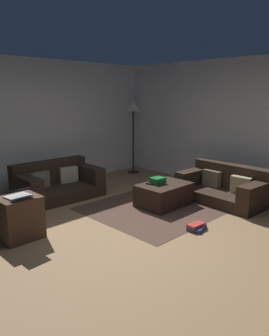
{
  "coord_description": "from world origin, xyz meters",
  "views": [
    {
      "loc": [
        -2.93,
        -3.01,
        1.9
      ],
      "look_at": [
        0.63,
        0.61,
        0.75
      ],
      "focal_mm": 34.86,
      "sensor_mm": 36.0,
      "label": 1
    }
  ],
  "objects": [
    {
      "name": "laptop",
      "position": [
        -1.15,
        0.93,
        0.63
      ],
      "size": [
        0.34,
        0.39,
        0.16
      ],
      "color": "silver",
      "rests_on": "side_table"
    },
    {
      "name": "ottoman",
      "position": [
        1.25,
        0.51,
        0.19
      ],
      "size": [
        0.91,
        0.63,
        0.38
      ],
      "primitive_type": "cube",
      "color": "#332319",
      "rests_on": "ground_plane"
    },
    {
      "name": "couch_left",
      "position": [
        0.17,
        2.24,
        0.26
      ],
      "size": [
        1.54,
        0.98,
        0.66
      ],
      "rotation": [
        0.0,
        0.0,
        3.11
      ],
      "color": "#332319",
      "rests_on": "ground_plane"
    },
    {
      "name": "book_stack",
      "position": [
        0.77,
        -0.52,
        0.04
      ],
      "size": [
        0.32,
        0.27,
        0.1
      ],
      "color": "#2D5193",
      "rests_on": "ground_plane"
    },
    {
      "name": "ground_plane",
      "position": [
        0.0,
        0.0,
        0.0
      ],
      "size": [
        6.4,
        6.4,
        0.0
      ],
      "primitive_type": "plane",
      "color": "#93704C"
    },
    {
      "name": "rear_partition",
      "position": [
        0.0,
        3.14,
        1.3
      ],
      "size": [
        6.4,
        0.12,
        2.6
      ],
      "primitive_type": "cube",
      "color": "silver",
      "rests_on": "ground_plane"
    },
    {
      "name": "corner_lamp",
      "position": [
        2.58,
        2.64,
        1.5
      ],
      "size": [
        0.36,
        0.36,
        1.75
      ],
      "color": "black",
      "rests_on": "ground_plane"
    },
    {
      "name": "area_rug",
      "position": [
        1.25,
        0.51,
        0.0
      ],
      "size": [
        2.6,
        2.0,
        0.01
      ],
      "primitive_type": "cube",
      "color": "#50372C",
      "rests_on": "ground_plane"
    },
    {
      "name": "couch_right",
      "position": [
        2.24,
        -0.1,
        0.25
      ],
      "size": [
        0.94,
        1.6,
        0.65
      ],
      "rotation": [
        0.0,
        0.0,
        1.51
      ],
      "color": "#332319",
      "rests_on": "ground_plane"
    },
    {
      "name": "side_table",
      "position": [
        -1.15,
        0.98,
        0.29
      ],
      "size": [
        0.52,
        0.44,
        0.58
      ],
      "primitive_type": "cube",
      "color": "#4C3323",
      "rests_on": "ground_plane"
    },
    {
      "name": "tv_remote",
      "position": [
        1.05,
        0.64,
        0.39
      ],
      "size": [
        0.09,
        0.17,
        0.02
      ],
      "primitive_type": "cube",
      "rotation": [
        0.0,
        0.0,
        0.23
      ],
      "color": "black",
      "rests_on": "ottoman"
    },
    {
      "name": "gift_box",
      "position": [
        1.18,
        0.6,
        0.44
      ],
      "size": [
        0.25,
        0.22,
        0.11
      ],
      "primitive_type": "cube",
      "rotation": [
        0.0,
        0.0,
        -0.11
      ],
      "color": "#19662D",
      "rests_on": "ottoman"
    },
    {
      "name": "corner_partition",
      "position": [
        3.14,
        0.0,
        1.3
      ],
      "size": [
        0.12,
        6.4,
        2.6
      ],
      "primitive_type": "cube",
      "color": "silver",
      "rests_on": "ground_plane"
    }
  ]
}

